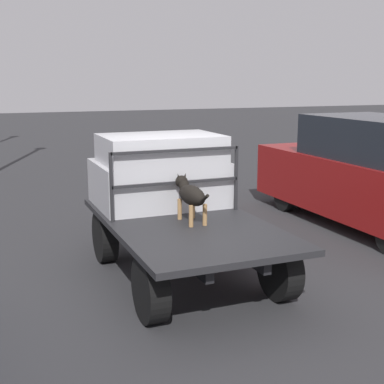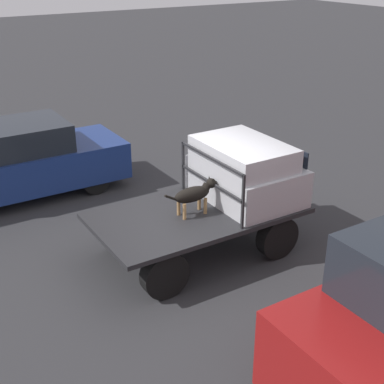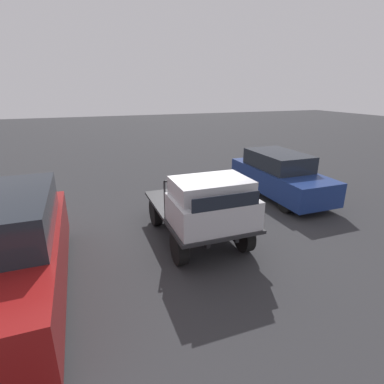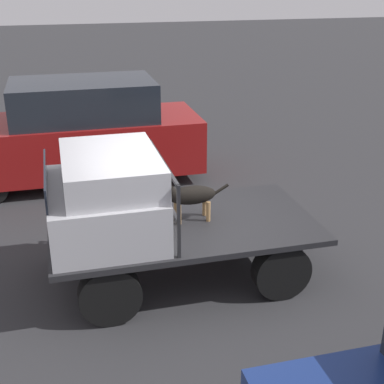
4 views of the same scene
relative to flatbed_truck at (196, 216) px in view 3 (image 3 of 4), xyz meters
name	(u,v)px [view 3 (image 3 of 4)]	position (x,y,z in m)	size (l,w,h in m)	color
ground_plane	(196,236)	(0.00, 0.00, -0.60)	(80.00, 80.00, 0.00)	#2D2D30
flatbed_truck	(196,216)	(0.00, 0.00, 0.00)	(3.65, 2.02, 0.84)	black
truck_cab	(212,203)	(1.03, 0.00, 0.75)	(1.43, 1.90, 1.08)	#B7B7BC
truck_headboard	(200,189)	(0.28, 0.00, 0.86)	(0.04, 1.90, 0.95)	#232326
dog	(193,194)	(-0.09, -0.06, 0.61)	(1.04, 0.26, 0.62)	#9E7547
parked_sedan	(279,175)	(-1.97, 4.10, 0.22)	(4.43, 1.73, 1.65)	black
parked_pickup_far	(6,253)	(1.21, -4.24, 0.40)	(5.12, 1.93, 2.07)	black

